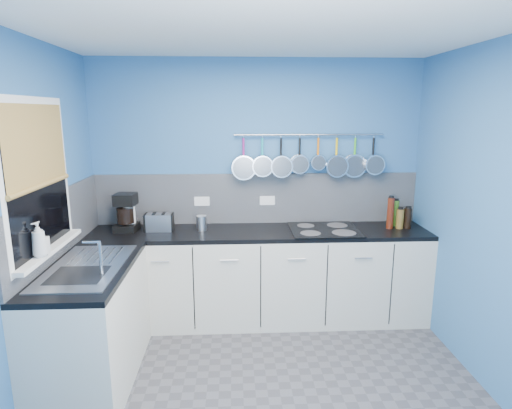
{
  "coord_description": "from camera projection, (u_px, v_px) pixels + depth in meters",
  "views": [
    {
      "loc": [
        -0.23,
        -2.67,
        2.0
      ],
      "look_at": [
        -0.05,
        0.75,
        1.25
      ],
      "focal_mm": 29.87,
      "sensor_mm": 36.0,
      "label": 1
    }
  ],
  "objects": [
    {
      "name": "floor",
      "position": [
        268.0,
        398.0,
        3.05
      ],
      "size": [
        3.2,
        3.0,
        0.02
      ],
      "primitive_type": "cube",
      "color": "#47474C",
      "rests_on": "ground"
    },
    {
      "name": "ceiling",
      "position": [
        271.0,
        23.0,
        2.51
      ],
      "size": [
        3.2,
        3.0,
        0.02
      ],
      "primitive_type": "cube",
      "color": "white",
      "rests_on": "ground"
    },
    {
      "name": "wall_back",
      "position": [
        257.0,
        188.0,
        4.25
      ],
      "size": [
        3.2,
        0.02,
        2.5
      ],
      "primitive_type": "cube",
      "color": "#32669E",
      "rests_on": "ground"
    },
    {
      "name": "wall_front",
      "position": [
        310.0,
        362.0,
        1.3
      ],
      "size": [
        3.2,
        0.02,
        2.5
      ],
      "primitive_type": "cube",
      "color": "#32669E",
      "rests_on": "ground"
    },
    {
      "name": "wall_left",
      "position": [
        17.0,
        232.0,
        2.7
      ],
      "size": [
        0.02,
        3.0,
        2.5
      ],
      "primitive_type": "cube",
      "color": "#32669E",
      "rests_on": "ground"
    },
    {
      "name": "wall_right",
      "position": [
        508.0,
        226.0,
        2.86
      ],
      "size": [
        0.02,
        3.0,
        2.5
      ],
      "primitive_type": "cube",
      "color": "#32669E",
      "rests_on": "ground"
    },
    {
      "name": "backsplash_back",
      "position": [
        257.0,
        198.0,
        4.25
      ],
      "size": [
        3.2,
        0.02,
        0.5
      ],
      "primitive_type": "cube",
      "color": "slate",
      "rests_on": "wall_back"
    },
    {
      "name": "backsplash_left",
      "position": [
        60.0,
        223.0,
        3.3
      ],
      "size": [
        0.02,
        1.8,
        0.5
      ],
      "primitive_type": "cube",
      "color": "slate",
      "rests_on": "wall_left"
    },
    {
      "name": "cabinet_run_back",
      "position": [
        259.0,
        277.0,
        4.12
      ],
      "size": [
        3.2,
        0.6,
        0.86
      ],
      "primitive_type": "cube",
      "color": "beige",
      "rests_on": "ground"
    },
    {
      "name": "worktop_back",
      "position": [
        259.0,
        232.0,
        4.03
      ],
      "size": [
        3.2,
        0.6,
        0.04
      ],
      "primitive_type": "cube",
      "color": "black",
      "rests_on": "cabinet_run_back"
    },
    {
      "name": "cabinet_run_left",
      "position": [
        92.0,
        326.0,
        3.18
      ],
      "size": [
        0.6,
        1.2,
        0.86
      ],
      "primitive_type": "cube",
      "color": "beige",
      "rests_on": "ground"
    },
    {
      "name": "worktop_left",
      "position": [
        87.0,
        269.0,
        3.08
      ],
      "size": [
        0.6,
        1.2,
        0.04
      ],
      "primitive_type": "cube",
      "color": "black",
      "rests_on": "cabinet_run_left"
    },
    {
      "name": "window_frame",
      "position": [
        38.0,
        178.0,
        2.93
      ],
      "size": [
        0.01,
        1.0,
        1.1
      ],
      "primitive_type": "cube",
      "color": "white",
      "rests_on": "wall_left"
    },
    {
      "name": "window_glass",
      "position": [
        39.0,
        178.0,
        2.93
      ],
      "size": [
        0.01,
        0.9,
        1.0
      ],
      "primitive_type": "cube",
      "color": "black",
      "rests_on": "wall_left"
    },
    {
      "name": "bamboo_blind",
      "position": [
        37.0,
        145.0,
        2.88
      ],
      "size": [
        0.01,
        0.9,
        0.55
      ],
      "primitive_type": "cube",
      "color": "gold",
      "rests_on": "wall_left"
    },
    {
      "name": "window_sill",
      "position": [
        50.0,
        250.0,
        3.04
      ],
      "size": [
        0.1,
        0.98,
        0.03
      ],
      "primitive_type": "cube",
      "color": "white",
      "rests_on": "wall_left"
    },
    {
      "name": "sink_unit",
      "position": [
        87.0,
        266.0,
        3.08
      ],
      "size": [
        0.5,
        0.95,
        0.01
      ],
      "primitive_type": "cube",
      "color": "silver",
      "rests_on": "worktop_left"
    },
    {
      "name": "mixer_tap",
      "position": [
        100.0,
        258.0,
        2.88
      ],
      "size": [
        0.12,
        0.08,
        0.26
      ],
      "primitive_type": null,
      "color": "silver",
      "rests_on": "worktop_left"
    },
    {
      "name": "socket_left",
      "position": [
        202.0,
        201.0,
        4.21
      ],
      "size": [
        0.15,
        0.01,
        0.09
      ],
      "primitive_type": "cube",
      "color": "white",
      "rests_on": "backsplash_back"
    },
    {
      "name": "socket_right",
      "position": [
        267.0,
        201.0,
        4.25
      ],
      "size": [
        0.15,
        0.01,
        0.09
      ],
      "primitive_type": "cube",
      "color": "white",
      "rests_on": "backsplash_back"
    },
    {
      "name": "pot_rail",
      "position": [
        309.0,
        135.0,
        4.1
      ],
      "size": [
        1.45,
        0.02,
        0.02
      ],
      "primitive_type": "cylinder",
      "rotation": [
        0.0,
        1.57,
        0.0
      ],
      "color": "silver",
      "rests_on": "wall_back"
    },
    {
      "name": "soap_bottle_a",
      "position": [
        39.0,
        239.0,
        2.82
      ],
      "size": [
        0.12,
        0.12,
        0.24
      ],
      "primitive_type": "imported",
      "rotation": [
        0.0,
        0.0,
        -0.36
      ],
      "color": "white",
      "rests_on": "window_sill"
    },
    {
      "name": "soap_bottle_b",
      "position": [
        42.0,
        242.0,
        2.88
      ],
      "size": [
        0.09,
        0.09,
        0.17
      ],
      "primitive_type": "imported",
      "rotation": [
        0.0,
        0.0,
        0.18
      ],
      "color": "white",
      "rests_on": "window_sill"
    },
    {
      "name": "paper_towel",
      "position": [
        129.0,
        217.0,
        4.02
      ],
      "size": [
        0.12,
        0.12,
        0.25
      ],
      "primitive_type": "cylinder",
      "rotation": [
        0.0,
        0.0,
        -0.09
      ],
      "color": "white",
      "rests_on": "worktop_back"
    },
    {
      "name": "coffee_maker",
      "position": [
        126.0,
        213.0,
        3.97
      ],
      "size": [
        0.22,
        0.24,
        0.35
      ],
      "primitive_type": null,
      "rotation": [
        0.0,
        0.0,
        -0.09
      ],
      "color": "black",
      "rests_on": "worktop_back"
    },
    {
      "name": "toaster",
      "position": [
        159.0,
        222.0,
        4.01
      ],
      "size": [
        0.26,
        0.15,
        0.16
      ],
      "primitive_type": "cube",
      "rotation": [
        0.0,
        0.0,
        -0.05
      ],
      "color": "silver",
      "rests_on": "worktop_back"
    },
    {
      "name": "canister",
      "position": [
        201.0,
        223.0,
        4.01
      ],
      "size": [
        0.12,
        0.12,
        0.14
      ],
      "primitive_type": "cylinder",
      "rotation": [
        0.0,
        0.0,
        -0.34
      ],
      "color": "silver",
      "rests_on": "worktop_back"
    },
    {
      "name": "hob",
      "position": [
        324.0,
        230.0,
        4.02
      ],
      "size": [
        0.64,
        0.56,
        0.01
      ],
      "primitive_type": "cube",
      "color": "black",
      "rests_on": "worktop_back"
    },
    {
      "name": "pan_0",
      "position": [
        244.0,
        157.0,
        4.11
      ],
      "size": [
        0.24,
        0.09,
        0.43
      ],
      "primitive_type": null,
      "color": "silver",
      "rests_on": "pot_rail"
    },
    {
      "name": "pan_1",
      "position": [
        262.0,
        156.0,
        4.11
      ],
      "size": [
        0.21,
        0.11,
        0.4
      ],
      "primitive_type": null,
      "color": "silver",
      "rests_on": "pot_rail"
    },
    {
      "name": "pan_2",
      "position": [
        281.0,
        156.0,
        4.12
      ],
      "size": [
        0.21,
        0.12,
        0.4
      ],
      "primitive_type": null,
      "color": "silver",
      "rests_on": "pot_rail"
    },
    {
      "name": "pan_3",
      "position": [
        300.0,
        154.0,
        4.13
      ],
      "size": [
        0.18,
        0.07,
        0.37
      ],
      "primitive_type": null,
      "color": "silver",
      "rests_on": "pot_rail"
    },
    {
      "name": "pan_4",
      "position": [
        318.0,
        153.0,
        4.13
      ],
      "size": [
        0.15,
        0.07,
        0.34
      ],
      "primitive_type": null,
      "color": "silver",
      "rests_on": "pot_rail"
    },
    {
      "name": "pan_5",
      "position": [
        336.0,
        156.0,
        4.15
      ],
      "size": [
        0.22,
        0.09,
        0.41
      ],
      "primitive_type": null,
      "color": "silver",
      "rests_on": "pot_rail"
    },
    {
      "name": "pan_6",
      "position": [
        355.0,
        156.0,
        4.16
      ],
      "size": [
        0.23,
        0.06,
        0.42
      ],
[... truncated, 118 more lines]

